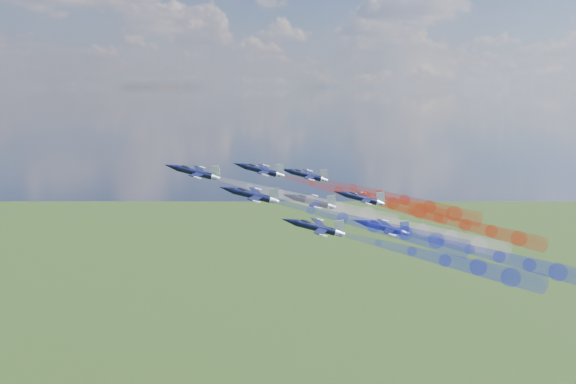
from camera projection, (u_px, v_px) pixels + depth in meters
jet_lead at (195, 172)px, 156.87m from camera, size 17.24×16.60×7.91m
trail_lead at (309, 201)px, 158.93m from camera, size 36.36×27.83×15.33m
jet_inner_left at (252, 195)px, 145.84m from camera, size 17.24×16.60×7.91m
trail_inner_left at (374, 226)px, 147.91m from camera, size 36.36×27.83×15.33m
jet_inner_right at (261, 170)px, 169.56m from camera, size 17.24×16.60×7.91m
trail_inner_right at (366, 197)px, 171.63m from camera, size 36.36×27.83×15.33m
jet_outer_left at (316, 227)px, 136.36m from camera, size 17.24×16.60×7.91m
trail_outer_left at (445, 260)px, 138.43m from camera, size 36.36×27.83×15.33m
jet_center_third at (311, 202)px, 158.76m from camera, size 17.24×16.60×7.91m
trail_center_third at (423, 230)px, 160.83m from camera, size 36.36×27.83×15.33m
jet_outer_right at (306, 175)px, 180.18m from camera, size 17.24×16.60×7.91m
trail_outer_right at (405, 200)px, 182.24m from camera, size 36.36×27.83×15.33m
jet_rear_left at (383, 228)px, 150.85m from camera, size 17.24×16.60×7.91m
trail_rear_left at (500, 257)px, 152.92m from camera, size 36.36×27.83×15.33m
jet_rear_right at (361, 198)px, 169.33m from camera, size 17.24×16.60×7.91m
trail_rear_right at (465, 225)px, 171.39m from camera, size 36.36×27.83×15.33m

